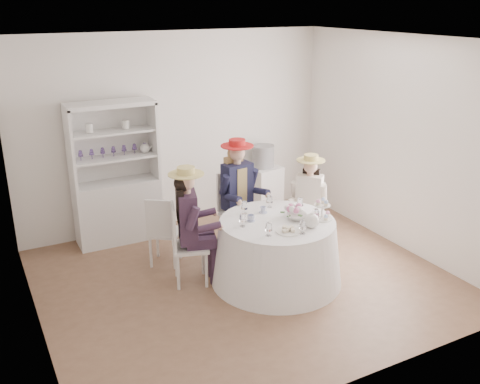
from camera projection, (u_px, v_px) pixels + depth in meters
name	position (u px, v px, depth m)	size (l,w,h in m)	color
ground	(244.00, 279.00, 6.25)	(4.50, 4.50, 0.00)	brown
ceiling	(245.00, 40.00, 5.33)	(4.50, 4.50, 0.00)	white
wall_back	(177.00, 131.00, 7.45)	(4.50, 4.50, 0.00)	white
wall_front	(367.00, 237.00, 4.12)	(4.50, 4.50, 0.00)	white
wall_left	(24.00, 204.00, 4.80)	(4.50, 4.50, 0.00)	white
wall_right	(400.00, 144.00, 6.77)	(4.50, 4.50, 0.00)	white
tea_table	(277.00, 251.00, 6.10)	(1.50, 1.50, 0.75)	white
hutch	(117.00, 193.00, 7.06)	(1.13, 0.46, 1.88)	silver
side_table	(263.00, 189.00, 8.13)	(0.46, 0.46, 0.71)	silver
hatbox	(263.00, 156.00, 7.96)	(0.33, 0.33, 0.33)	black
guest_left	(190.00, 219.00, 5.93)	(0.57, 0.52, 1.39)	silver
guest_mid	(238.00, 188.00, 6.77)	(0.54, 0.56, 1.46)	silver
guest_right	(309.00, 197.00, 6.80)	(0.54, 0.53, 1.26)	silver
spare_chair	(163.00, 229.00, 6.42)	(0.51, 0.51, 0.89)	silver
teacup_a	(251.00, 218.00, 5.95)	(0.08, 0.08, 0.06)	white
teacup_b	(263.00, 210.00, 6.18)	(0.07, 0.07, 0.07)	white
teacup_c	(296.00, 211.00, 6.17)	(0.09, 0.09, 0.07)	white
flower_bowl	(297.00, 217.00, 5.99)	(0.23, 0.23, 0.06)	white
flower_arrangement	(292.00, 209.00, 6.04)	(0.19, 0.19, 0.07)	#D56A9D
table_teapot	(312.00, 221.00, 5.78)	(0.23, 0.17, 0.17)	white
sandwich_plate	(288.00, 231.00, 5.68)	(0.27, 0.27, 0.06)	white
cupcake_stand	(322.00, 212.00, 6.00)	(0.24, 0.24, 0.23)	white
stemware_set	(278.00, 214.00, 5.95)	(0.90, 0.90, 0.15)	white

